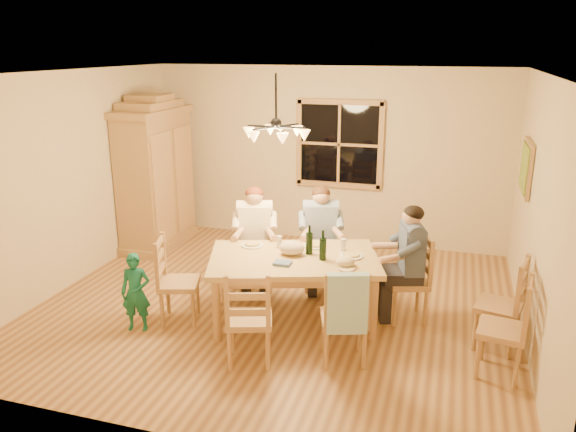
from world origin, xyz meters
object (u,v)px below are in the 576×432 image
(adult_woman, at_px, (255,226))
(child, at_px, (136,292))
(chair_end_left, at_px, (180,296))
(dining_table, at_px, (294,265))
(wine_bottle_b, at_px, (323,245))
(chair_spare_front, at_px, (500,345))
(chair_near_right, at_px, (344,332))
(chair_spare_back, at_px, (497,320))
(chair_far_right, at_px, (320,266))
(armoire, at_px, (156,178))
(chair_near_left, at_px, (249,333))
(adult_plaid_man, at_px, (321,225))
(chandelier, at_px, (276,132))
(chair_far_left, at_px, (256,266))
(wine_bottle_a, at_px, (309,240))
(adult_slate_man, at_px, (410,249))
(chair_end_right, at_px, (407,294))

(adult_woman, height_order, child, adult_woman)
(chair_end_left, bearing_deg, child, -66.25)
(dining_table, relative_size, wine_bottle_b, 6.34)
(chair_end_left, height_order, chair_spare_front, same)
(chair_near_right, relative_size, chair_spare_back, 1.00)
(adult_woman, relative_size, wine_bottle_b, 2.65)
(chair_spare_front, bearing_deg, chair_far_right, 64.56)
(child, bearing_deg, chair_end_left, 25.85)
(dining_table, bearing_deg, armoire, 146.00)
(chair_end_left, relative_size, adult_woman, 1.13)
(chair_near_left, height_order, adult_plaid_man, adult_plaid_man)
(chair_near_right, bearing_deg, chair_spare_back, 7.86)
(adult_woman, bearing_deg, armoire, -47.76)
(chandelier, xyz_separation_m, chair_spare_front, (2.45, -0.80, -1.77))
(chair_near_left, bearing_deg, chair_near_right, 0.00)
(adult_woman, bearing_deg, child, 40.25)
(chair_spare_back, bearing_deg, chair_near_right, 130.38)
(chair_far_left, distance_m, chair_spare_front, 3.09)
(wine_bottle_b, distance_m, chair_spare_front, 2.00)
(chandelier, bearing_deg, dining_table, -45.80)
(armoire, distance_m, chair_near_left, 3.86)
(chandelier, distance_m, chair_far_right, 1.92)
(wine_bottle_a, bearing_deg, dining_table, -135.71)
(chair_far_left, distance_m, adult_slate_man, 2.01)
(adult_woman, distance_m, child, 1.69)
(dining_table, distance_m, child, 1.73)
(chair_end_left, relative_size, chair_spare_front, 1.00)
(chandelier, relative_size, chair_far_right, 0.78)
(wine_bottle_b, bearing_deg, chair_spare_front, -15.29)
(chair_end_right, xyz_separation_m, child, (-2.78, -1.10, 0.13))
(chair_spare_front, distance_m, chair_spare_back, 0.51)
(adult_plaid_man, xyz_separation_m, wine_bottle_a, (0.07, -0.80, 0.08))
(adult_plaid_man, relative_size, chair_spare_back, 0.88)
(dining_table, height_order, adult_plaid_man, adult_plaid_man)
(chair_far_right, height_order, adult_plaid_man, adult_plaid_man)
(wine_bottle_a, xyz_separation_m, chair_spare_front, (2.02, -0.63, -0.62))
(chandelier, xyz_separation_m, chair_near_right, (1.00, -0.99, -1.77))
(chair_far_right, bearing_deg, child, 27.12)
(chair_end_right, xyz_separation_m, adult_slate_man, (0.00, -0.00, 0.54))
(chair_far_right, relative_size, chair_end_left, 1.00)
(chair_far_right, bearing_deg, chair_end_left, 27.98)
(chair_far_right, bearing_deg, dining_table, 67.62)
(armoire, height_order, wine_bottle_b, armoire)
(chandelier, relative_size, chair_far_left, 0.78)
(chair_near_left, distance_m, adult_woman, 1.82)
(armoire, relative_size, chair_near_right, 2.32)
(chair_near_right, height_order, chair_spare_back, same)
(adult_plaid_man, bearing_deg, adult_woman, -0.00)
(dining_table, distance_m, chair_far_right, 1.00)
(chair_near_left, distance_m, chair_spare_back, 2.52)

